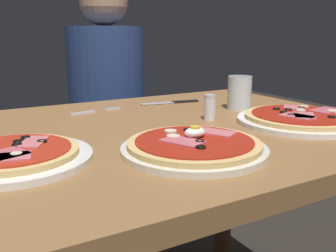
% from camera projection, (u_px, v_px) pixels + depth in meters
% --- Properties ---
extents(dining_table, '(1.19, 0.84, 0.73)m').
position_uv_depth(dining_table, '(146.00, 174.00, 0.95)').
color(dining_table, olive).
rests_on(dining_table, ground).
extents(pizza_foreground, '(0.28, 0.28, 0.05)m').
position_uv_depth(pizza_foreground, '(196.00, 146.00, 0.74)').
color(pizza_foreground, silver).
rests_on(pizza_foreground, dining_table).
extents(pizza_across_left, '(0.32, 0.32, 0.03)m').
position_uv_depth(pizza_across_left, '(301.00, 119.00, 0.98)').
color(pizza_across_left, white).
rests_on(pizza_across_left, dining_table).
extents(pizza_across_right, '(0.28, 0.28, 0.03)m').
position_uv_depth(pizza_across_right, '(14.00, 156.00, 0.69)').
color(pizza_across_right, white).
rests_on(pizza_across_right, dining_table).
extents(water_glass_near, '(0.07, 0.07, 0.10)m').
position_uv_depth(water_glass_near, '(239.00, 95.00, 1.15)').
color(water_glass_near, silver).
rests_on(water_glass_near, dining_table).
extents(fork, '(0.16, 0.04, 0.00)m').
position_uv_depth(fork, '(92.00, 112.00, 1.11)').
color(fork, silver).
rests_on(fork, dining_table).
extents(knife, '(0.20, 0.05, 0.01)m').
position_uv_depth(knife, '(174.00, 102.00, 1.26)').
color(knife, silver).
rests_on(knife, dining_table).
extents(salt_shaker, '(0.03, 0.03, 0.07)m').
position_uv_depth(salt_shaker, '(210.00, 107.00, 1.01)').
color(salt_shaker, white).
rests_on(salt_shaker, dining_table).
extents(diner_person, '(0.32, 0.32, 1.18)m').
position_uv_depth(diner_person, '(108.00, 125.00, 1.69)').
color(diner_person, black).
rests_on(diner_person, ground).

